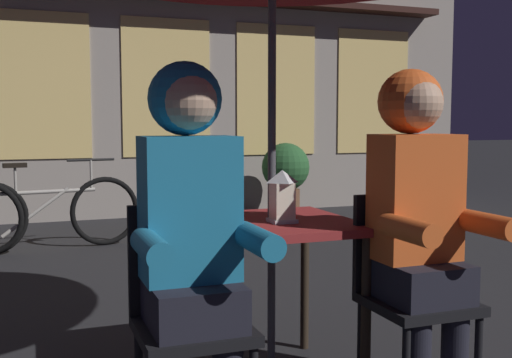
% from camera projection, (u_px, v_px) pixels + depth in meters
% --- Properties ---
extents(cafe_table, '(0.72, 0.72, 0.74)m').
position_uv_depth(cafe_table, '(272.00, 243.00, 2.80)').
color(cafe_table, maroon).
rests_on(cafe_table, ground_plane).
extents(lantern, '(0.11, 0.11, 0.23)m').
position_uv_depth(lantern, '(282.00, 195.00, 2.72)').
color(lantern, white).
rests_on(lantern, cafe_table).
extents(chair_left, '(0.40, 0.40, 0.87)m').
position_uv_depth(chair_left, '(188.00, 309.00, 2.30)').
color(chair_left, black).
rests_on(chair_left, ground_plane).
extents(chair_right, '(0.40, 0.40, 0.87)m').
position_uv_depth(chair_right, '(409.00, 285.00, 2.63)').
color(chair_right, black).
rests_on(chair_right, ground_plane).
extents(person_left_hooded, '(0.45, 0.56, 1.40)m').
position_uv_depth(person_left_hooded, '(191.00, 216.00, 2.21)').
color(person_left_hooded, black).
rests_on(person_left_hooded, ground_plane).
extents(person_right_hooded, '(0.45, 0.56, 1.40)m').
position_uv_depth(person_right_hooded, '(419.00, 204.00, 2.55)').
color(person_right_hooded, black).
rests_on(person_right_hooded, ground_plane).
extents(bicycle_third, '(1.67, 0.27, 0.84)m').
position_uv_depth(bicycle_third, '(49.00, 213.00, 5.70)').
color(bicycle_third, black).
rests_on(bicycle_third, ground_plane).
extents(potted_plant, '(0.60, 0.60, 0.92)m').
position_uv_depth(potted_plant, '(286.00, 173.00, 7.77)').
color(potted_plant, brown).
rests_on(potted_plant, ground_plane).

